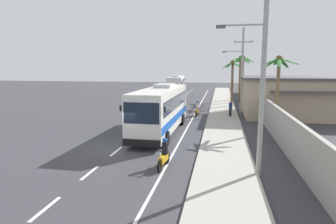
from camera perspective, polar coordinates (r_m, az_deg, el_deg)
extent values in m
plane|color=#3A3A3F|center=(19.75, -9.27, -6.94)|extent=(160.00, 160.00, 0.00)
cube|color=#A8A399|center=(28.38, 10.80, -1.97)|extent=(3.20, 90.00, 0.14)
cube|color=white|center=(12.57, -22.90, -17.06)|extent=(0.16, 2.00, 0.01)
cube|color=white|center=(15.63, -15.11, -11.44)|extent=(0.16, 2.00, 0.01)
cube|color=white|center=(18.97, -10.14, -7.61)|extent=(0.16, 2.00, 0.01)
cube|color=white|center=(22.47, -6.74, -4.92)|extent=(0.16, 2.00, 0.01)
cube|color=white|center=(26.06, -4.29, -2.95)|extent=(0.16, 2.00, 0.01)
cube|color=white|center=(29.71, -2.44, -1.45)|extent=(0.16, 2.00, 0.01)
cube|color=white|center=(33.40, -1.00, -0.29)|extent=(0.16, 2.00, 0.01)
cube|color=white|center=(37.12, 0.15, 0.65)|extent=(0.16, 2.00, 0.01)
cube|color=white|center=(40.86, 1.10, 1.41)|extent=(0.16, 2.00, 0.01)
cube|color=white|center=(44.61, 1.88, 2.05)|extent=(0.16, 2.00, 0.01)
cube|color=white|center=(48.38, 2.54, 2.58)|extent=(0.16, 2.00, 0.01)
cube|color=white|center=(52.15, 3.11, 3.04)|extent=(0.16, 2.00, 0.01)
cube|color=white|center=(55.94, 3.60, 3.44)|extent=(0.16, 2.00, 0.01)
cube|color=white|center=(59.72, 4.03, 3.78)|extent=(0.16, 2.00, 0.01)
cube|color=white|center=(63.52, 4.41, 4.09)|extent=(0.16, 2.00, 0.01)
cube|color=white|center=(67.31, 4.75, 4.36)|extent=(0.16, 2.00, 0.01)
cube|color=white|center=(33.43, 5.34, -0.32)|extent=(0.14, 70.00, 0.01)
cube|color=#9E998E|center=(32.41, 17.54, 1.18)|extent=(0.24, 60.00, 2.43)
cube|color=silver|center=(23.63, -1.37, 0.75)|extent=(2.70, 11.40, 3.21)
cube|color=#192333|center=(23.75, -1.27, 2.16)|extent=(2.71, 10.49, 1.03)
cube|color=#192333|center=(18.15, -5.24, -0.24)|extent=(2.31, 0.14, 1.35)
cube|color=blue|center=(23.74, -1.36, -0.98)|extent=(2.73, 11.17, 0.58)
cube|color=black|center=(18.46, -5.23, -6.08)|extent=(2.47, 0.20, 0.44)
cube|color=#B7B7B7|center=(24.83, -0.67, 5.21)|extent=(1.42, 2.52, 0.28)
cube|color=black|center=(17.97, -0.66, 0.48)|extent=(0.12, 0.08, 0.36)
cube|color=black|center=(18.76, -9.28, 0.73)|extent=(0.12, 0.08, 0.36)
cylinder|color=black|center=(19.84, -0.36, -5.19)|extent=(0.34, 1.04, 1.04)
cylinder|color=black|center=(20.46, -7.17, -4.82)|extent=(0.34, 1.04, 1.04)
cylinder|color=black|center=(26.95, 2.78, -1.42)|extent=(0.34, 1.04, 1.04)
cylinder|color=black|center=(27.42, -2.33, -1.24)|extent=(0.34, 1.04, 1.04)
cube|color=white|center=(55.22, 1.61, 5.38)|extent=(3.43, 12.02, 3.08)
cube|color=#192333|center=(54.99, 1.60, 5.93)|extent=(3.38, 11.08, 0.98)
cube|color=#192333|center=(61.07, 2.02, 6.15)|extent=(2.30, 0.28, 1.29)
cube|color=blue|center=(55.27, 1.61, 4.67)|extent=(3.44, 11.79, 0.55)
cube|color=black|center=(61.27, 2.01, 4.48)|extent=(2.46, 0.35, 0.44)
cube|color=#B7B7B7|center=(53.67, 1.51, 7.07)|extent=(1.58, 2.71, 0.28)
cube|color=black|center=(60.96, 0.66, 6.37)|extent=(0.13, 0.09, 0.36)
cube|color=black|center=(60.77, 3.36, 6.35)|extent=(0.13, 0.09, 0.36)
cylinder|color=black|center=(59.55, 0.72, 4.29)|extent=(0.40, 1.06, 1.04)
cylinder|color=black|center=(59.39, 3.08, 4.26)|extent=(0.40, 1.06, 1.04)
cylinder|color=black|center=(51.90, -0.03, 3.60)|extent=(0.40, 1.06, 1.04)
cylinder|color=black|center=(51.72, 2.68, 3.57)|extent=(0.40, 1.06, 1.04)
cylinder|color=black|center=(31.23, 5.50, -0.43)|extent=(0.14, 0.61, 0.60)
cylinder|color=black|center=(32.56, 5.87, -0.05)|extent=(0.16, 0.61, 0.60)
cube|color=gold|center=(31.81, 5.68, 0.15)|extent=(0.32, 1.11, 0.36)
cube|color=black|center=(32.07, 5.76, 0.58)|extent=(0.28, 0.62, 0.12)
cylinder|color=gray|center=(31.30, 5.54, 0.15)|extent=(0.08, 0.32, 0.67)
cylinder|color=black|center=(31.33, 5.58, 0.97)|extent=(0.56, 0.08, 0.04)
sphere|color=#EAEACC|center=(31.23, 5.54, 0.69)|extent=(0.14, 0.14, 0.14)
cylinder|color=beige|center=(31.98, 5.76, 1.16)|extent=(0.32, 0.32, 0.67)
sphere|color=blue|center=(31.92, 5.77, 1.99)|extent=(0.26, 0.26, 0.26)
cylinder|color=black|center=(15.16, -1.61, -10.58)|extent=(0.16, 0.61, 0.60)
cylinder|color=black|center=(16.39, -0.14, -9.06)|extent=(0.18, 0.61, 0.60)
cube|color=gold|center=(15.65, -0.90, -9.09)|extent=(0.35, 1.12, 0.36)
cube|color=black|center=(15.87, -0.58, -8.08)|extent=(0.30, 0.62, 0.12)
cylinder|color=gray|center=(15.17, -1.48, -9.37)|extent=(0.09, 0.32, 0.67)
cylinder|color=black|center=(15.13, -1.37, -7.67)|extent=(0.56, 0.10, 0.04)
sphere|color=#EAEACC|center=(15.06, -1.51, -8.31)|extent=(0.14, 0.14, 0.14)
cylinder|color=black|center=(15.73, -0.64, -7.07)|extent=(0.32, 0.32, 0.61)
sphere|color=blue|center=(15.62, -0.64, -5.53)|extent=(0.26, 0.26, 0.26)
cylinder|color=black|center=(31.46, 12.11, -0.08)|extent=(0.28, 0.28, 0.79)
cylinder|color=navy|center=(31.36, 12.16, 1.20)|extent=(0.36, 0.36, 0.63)
sphere|color=beige|center=(31.31, 12.18, 1.95)|extent=(0.23, 0.23, 0.23)
cylinder|color=#9E9E99|center=(14.47, 18.13, 6.27)|extent=(0.24, 0.24, 9.60)
cylinder|color=#9E9E99|center=(14.48, 14.49, 16.22)|extent=(2.02, 0.09, 0.09)
cube|color=#4C4C51|center=(14.44, 10.31, 16.13)|extent=(0.44, 0.24, 0.14)
cylinder|color=#9E9E99|center=(34.30, 14.32, 7.76)|extent=(0.24, 0.24, 9.63)
cube|color=#9E9E99|center=(34.40, 14.53, 13.16)|extent=(2.18, 0.12, 0.12)
cylinder|color=#4C4742|center=(34.36, 13.05, 13.42)|extent=(0.08, 0.08, 0.16)
cylinder|color=#4C4742|center=(34.48, 16.02, 13.29)|extent=(0.08, 0.08, 0.16)
cylinder|color=#9E9E99|center=(34.28, 12.70, 11.54)|extent=(2.07, 0.09, 0.09)
cube|color=#4C4C51|center=(34.25, 10.93, 11.50)|extent=(0.44, 0.24, 0.14)
cylinder|color=brown|center=(44.93, 14.33, 6.00)|extent=(0.32, 0.32, 6.54)
ellipsoid|color=#337F33|center=(44.85, 15.37, 9.92)|extent=(1.46, 0.54, 0.64)
ellipsoid|color=#337F33|center=(45.41, 14.95, 9.80)|extent=(1.13, 1.26, 0.84)
ellipsoid|color=#337F33|center=(45.36, 13.88, 9.88)|extent=(1.17, 1.27, 0.78)
ellipsoid|color=#337F33|center=(44.80, 13.65, 9.86)|extent=(1.36, 0.46, 0.84)
ellipsoid|color=#337F33|center=(44.31, 14.03, 9.94)|extent=(1.09, 1.35, 0.72)
ellipsoid|color=#337F33|center=(44.32, 15.03, 10.02)|extent=(1.07, 1.42, 0.54)
sphere|color=brown|center=(44.90, 14.49, 10.23)|extent=(0.56, 0.56, 0.56)
cylinder|color=brown|center=(25.19, 20.62, 2.89)|extent=(0.28, 0.28, 5.91)
ellipsoid|color=#3D893D|center=(25.26, 22.74, 9.16)|extent=(1.63, 0.41, 0.62)
ellipsoid|color=#3D893D|center=(25.72, 21.77, 8.89)|extent=(1.26, 1.39, 0.88)
ellipsoid|color=#3D893D|center=(25.84, 20.55, 9.23)|extent=(0.45, 1.63, 0.64)
ellipsoid|color=#3D893D|center=(25.37, 19.45, 8.95)|extent=(1.44, 1.13, 0.95)
ellipsoid|color=#3D893D|center=(24.68, 19.42, 9.25)|extent=(1.61, 0.92, 0.71)
ellipsoid|color=#3D893D|center=(24.33, 20.99, 9.04)|extent=(0.61, 1.59, 0.82)
ellipsoid|color=#3D893D|center=(24.58, 22.44, 9.26)|extent=(1.33, 1.47, 0.56)
sphere|color=brown|center=(25.08, 21.00, 9.72)|extent=(0.56, 0.56, 0.56)
cylinder|color=brown|center=(47.79, 13.89, 6.29)|extent=(0.33, 0.33, 6.72)
ellipsoid|color=#3D893D|center=(47.78, 14.91, 10.17)|extent=(1.49, 0.44, 0.50)
ellipsoid|color=#3D893D|center=(48.24, 14.63, 10.06)|extent=(1.32, 1.20, 0.67)
ellipsoid|color=#3D893D|center=(48.43, 13.73, 10.16)|extent=(0.78, 1.50, 0.55)
ellipsoid|color=#3D893D|center=(48.04, 13.26, 10.13)|extent=(1.44, 0.96, 0.65)
ellipsoid|color=#3D893D|center=(47.34, 13.35, 10.16)|extent=(1.39, 1.11, 0.63)
ellipsoid|color=#3D893D|center=(47.06, 13.97, 10.16)|extent=(0.55, 1.48, 0.61)
ellipsoid|color=#3D893D|center=(47.27, 14.67, 10.18)|extent=(1.25, 1.32, 0.53)
sphere|color=brown|center=(47.77, 14.04, 10.37)|extent=(0.56, 0.56, 0.56)
cylinder|color=brown|center=(36.19, 12.44, 4.83)|extent=(0.29, 0.29, 5.79)
ellipsoid|color=#28702D|center=(36.14, 13.59, 8.97)|extent=(1.32, 0.38, 0.81)
ellipsoid|color=#28702D|center=(36.65, 13.24, 9.15)|extent=(1.16, 1.31, 0.60)
ellipsoid|color=#28702D|center=(36.75, 12.19, 9.23)|extent=(0.80, 1.45, 0.54)
ellipsoid|color=#28702D|center=(36.14, 11.58, 9.02)|extent=(1.33, 0.47, 0.83)
ellipsoid|color=#28702D|center=(35.61, 11.95, 9.03)|extent=(1.12, 1.24, 0.82)
ellipsoid|color=#28702D|center=(35.56, 13.18, 9.09)|extent=(1.02, 1.36, 0.69)
sphere|color=brown|center=(36.11, 12.60, 9.49)|extent=(0.56, 0.56, 0.56)
cylinder|color=brown|center=(41.34, 14.37, 5.76)|extent=(0.32, 0.32, 6.53)
ellipsoid|color=#337F33|center=(41.51, 15.61, 9.88)|extent=(1.68, 0.67, 0.82)
ellipsoid|color=#337F33|center=(41.92, 15.19, 9.85)|extent=(1.35, 1.45, 0.87)
ellipsoid|color=#337F33|center=(42.02, 14.05, 9.96)|extent=(0.95, 1.68, 0.77)
ellipsoid|color=#337F33|center=(41.47, 13.48, 9.88)|extent=(1.63, 0.82, 0.93)
ellipsoid|color=#337F33|center=(40.90, 13.50, 10.11)|extent=(1.70, 1.04, 0.64)
ellipsoid|color=#337F33|center=(40.46, 14.36, 10.13)|extent=(0.72, 1.75, 0.59)
ellipsoid|color=#337F33|center=(40.65, 15.09, 9.80)|extent=(1.04, 1.55, 1.00)
sphere|color=brown|center=(41.30, 14.55, 10.35)|extent=(0.56, 0.56, 0.56)
cube|color=tan|center=(34.50, 26.13, 2.46)|extent=(13.65, 8.01, 4.03)
cube|color=#4C474C|center=(34.36, 26.38, 6.00)|extent=(14.47, 8.49, 0.24)
cube|color=#4C474C|center=(30.27, 28.48, 3.43)|extent=(9.56, 0.80, 0.10)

